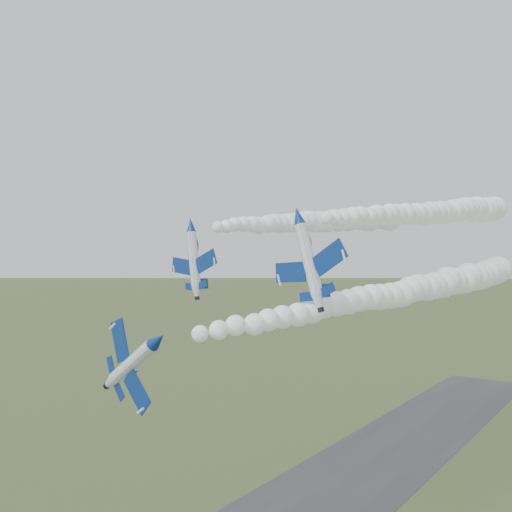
# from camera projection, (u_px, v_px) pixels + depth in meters

# --- Properties ---
(jet_lead) EXTENTS (5.83, 12.24, 8.53)m
(jet_lead) POSITION_uv_depth(u_px,v_px,m) (157.00, 340.00, 55.09)
(jet_lead) COLOR white
(smoke_trail_jet_lead) EXTENTS (16.58, 79.25, 5.28)m
(smoke_trail_jet_lead) POSITION_uv_depth(u_px,v_px,m) (395.00, 293.00, 84.82)
(smoke_trail_jet_lead) COLOR white
(jet_pair_left) EXTENTS (10.10, 12.04, 3.12)m
(jet_pair_left) POSITION_uv_depth(u_px,v_px,m) (190.00, 225.00, 83.14)
(jet_pair_left) COLOR white
(smoke_trail_jet_pair_left) EXTENTS (13.83, 54.58, 5.14)m
(smoke_trail_jet_pair_left) POSITION_uv_depth(u_px,v_px,m) (318.00, 221.00, 104.62)
(smoke_trail_jet_pair_left) COLOR white
(jet_pair_right) EXTENTS (10.95, 13.55, 4.31)m
(jet_pair_right) POSITION_uv_depth(u_px,v_px,m) (297.00, 216.00, 71.13)
(jet_pair_right) COLOR white
(smoke_trail_jet_pair_right) EXTENTS (12.74, 56.60, 4.74)m
(smoke_trail_jet_pair_right) POSITION_uv_depth(u_px,v_px,m) (426.00, 213.00, 93.43)
(smoke_trail_jet_pair_right) COLOR white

